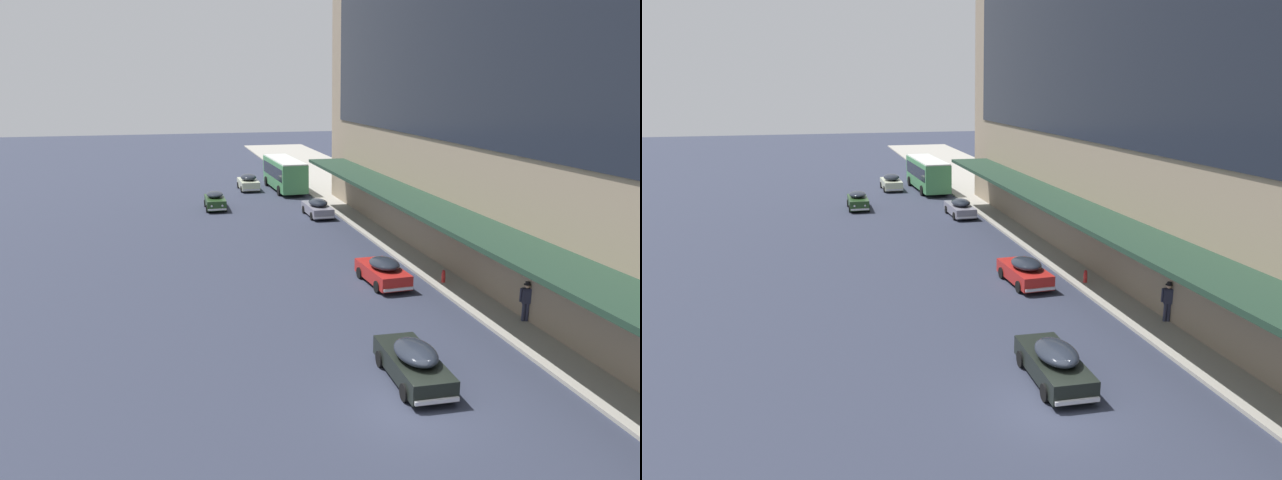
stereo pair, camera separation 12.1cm
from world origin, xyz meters
TOP-DOWN VIEW (x-y plane):
  - ground at (0.00, 0.00)m, footprint 240.00×240.00m
  - transit_bus_kerbside_front at (4.22, 44.31)m, footprint 2.99×9.74m
  - sedan_oncoming_rear at (-3.49, 36.24)m, footprint 1.77×4.32m
  - sedan_second_mid at (4.39, 31.14)m, footprint 1.84×4.71m
  - sedan_lead_mid at (0.78, 1.99)m, footprint 1.89×4.69m
  - sedan_trailing_near at (0.65, 45.38)m, footprint 1.94×4.53m
  - sedan_far_back at (3.56, 13.04)m, footprint 2.02×4.45m
  - pedestrian_at_kerb at (7.87, 6.00)m, footprint 0.59×0.36m
  - fire_hydrant at (6.70, 12.11)m, footprint 0.20×0.40m

SIDE VIEW (x-z plane):
  - ground at x=0.00m, z-range 0.00..0.00m
  - fire_hydrant at x=6.70m, z-range 0.14..0.84m
  - sedan_second_mid at x=4.39m, z-range -0.01..1.47m
  - sedan_far_back at x=3.56m, z-range -0.01..1.49m
  - sedan_oncoming_rear at x=-3.49m, z-range 0.00..1.51m
  - sedan_lead_mid at x=0.78m, z-range -0.01..1.53m
  - sedan_trailing_near at x=0.65m, z-range -0.02..1.64m
  - pedestrian_at_kerb at x=7.87m, z-range 0.25..2.11m
  - transit_bus_kerbside_front at x=4.22m, z-range 0.24..3.43m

